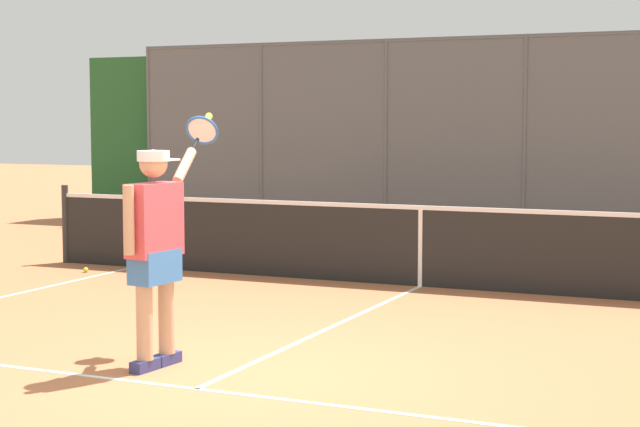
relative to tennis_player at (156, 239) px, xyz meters
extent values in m
plane|color=#B76B42|center=(-0.63, -0.06, -1.02)|extent=(60.00, 60.00, 0.00)
cube|color=white|center=(-0.63, 0.47, -1.02)|extent=(6.25, 0.05, 0.01)
cube|color=white|center=(-0.63, -2.11, -1.02)|extent=(0.05, 5.16, 0.01)
cylinder|color=#565B60|center=(-0.63, -10.02, 0.65)|extent=(0.07, 0.07, 3.35)
cylinder|color=#565B60|center=(1.78, -10.02, 0.65)|extent=(0.07, 0.07, 3.35)
cylinder|color=#565B60|center=(4.19, -10.02, 0.65)|extent=(0.07, 0.07, 3.35)
cylinder|color=#565B60|center=(6.61, -10.02, 0.65)|extent=(0.07, 0.07, 3.35)
cylinder|color=#565B60|center=(-0.63, -10.02, 2.29)|extent=(14.48, 0.05, 0.05)
cube|color=#565B60|center=(-0.63, -10.02, 0.65)|extent=(14.48, 0.02, 3.35)
cube|color=#235B2D|center=(-0.63, -10.67, 0.57)|extent=(17.48, 0.90, 3.18)
cube|color=silver|center=(-0.63, -9.84, -0.95)|extent=(15.48, 0.18, 0.15)
cylinder|color=#2D2D2D|center=(4.50, -4.69, -0.49)|extent=(0.09, 0.09, 1.07)
cube|color=black|center=(-0.63, -4.69, -0.57)|extent=(10.19, 0.02, 0.91)
cube|color=white|center=(-0.63, -4.69, -0.09)|extent=(10.19, 0.04, 0.05)
cube|color=white|center=(-0.63, -4.69, -0.57)|extent=(0.05, 0.04, 0.91)
cube|color=navy|center=(0.01, 0.15, -0.98)|extent=(0.14, 0.27, 0.09)
cylinder|color=tan|center=(0.01, 0.15, -0.53)|extent=(0.13, 0.13, 0.80)
cube|color=navy|center=(-0.02, -0.12, -0.98)|extent=(0.14, 0.27, 0.09)
cylinder|color=tan|center=(-0.02, -0.12, -0.53)|extent=(0.13, 0.13, 0.80)
cube|color=#3D7AC6|center=(0.00, 0.02, -0.21)|extent=(0.26, 0.44, 0.26)
cube|color=#DB4C56|center=(0.00, 0.02, 0.16)|extent=(0.26, 0.51, 0.58)
cylinder|color=tan|center=(0.03, 0.32, 0.18)|extent=(0.08, 0.08, 0.53)
cylinder|color=tan|center=(0.00, -0.44, 0.56)|extent=(0.16, 0.40, 0.30)
sphere|color=tan|center=(0.00, 0.02, 0.60)|extent=(0.22, 0.22, 0.22)
cylinder|color=white|center=(0.00, 0.02, 0.66)|extent=(0.28, 0.28, 0.08)
cube|color=white|center=(-0.02, -0.10, 0.63)|extent=(0.21, 0.22, 0.02)
cylinder|color=black|center=(0.04, -0.69, 0.72)|extent=(0.06, 0.17, 0.13)
torus|color=#28569E|center=(0.08, -0.87, 0.85)|extent=(0.32, 0.23, 0.26)
cylinder|color=silver|center=(0.08, -0.87, 0.85)|extent=(0.27, 0.18, 0.21)
sphere|color=#D6E042|center=(0.11, -1.05, 0.97)|extent=(0.07, 0.07, 0.07)
sphere|color=#CCDB33|center=(3.68, -4.02, -0.99)|extent=(0.07, 0.07, 0.07)
camera|label=1|loc=(-4.49, 6.93, 0.94)|focal=58.54mm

